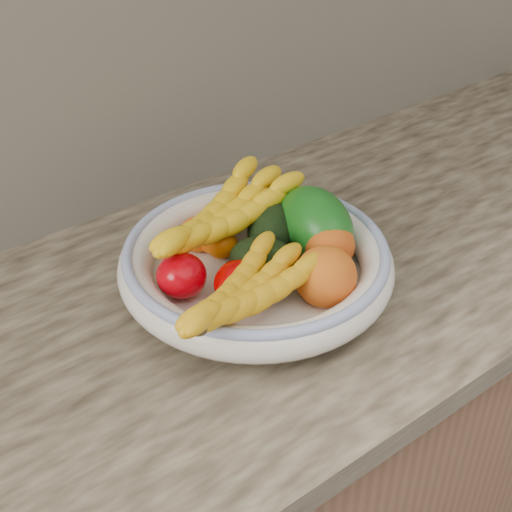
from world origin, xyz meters
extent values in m
cube|color=brown|center=(0.00, 1.68, 0.43)|extent=(2.40, 0.62, 0.86)
cube|color=tan|center=(0.00, 1.68, 0.88)|extent=(2.44, 0.66, 0.04)
cube|color=beige|center=(0.00, 1.99, 1.15)|extent=(2.40, 0.02, 0.50)
cylinder|color=silver|center=(0.00, 1.66, 0.91)|extent=(0.13, 0.13, 0.02)
cylinder|color=silver|center=(0.00, 1.66, 0.92)|extent=(0.32, 0.32, 0.01)
torus|color=silver|center=(0.00, 1.66, 0.95)|extent=(0.39, 0.39, 0.05)
torus|color=#3C59AB|center=(0.00, 1.66, 0.97)|extent=(0.37, 0.37, 0.02)
ellipsoid|color=#E85E04|center=(-0.03, 1.76, 0.95)|extent=(0.07, 0.07, 0.05)
ellipsoid|color=#DD4604|center=(0.02, 1.78, 0.95)|extent=(0.07, 0.07, 0.05)
ellipsoid|color=#DE6804|center=(-0.02, 1.72, 0.95)|extent=(0.06, 0.06, 0.04)
ellipsoid|color=#F26005|center=(-0.02, 1.74, 0.95)|extent=(0.05, 0.05, 0.05)
ellipsoid|color=#C0000B|center=(-0.11, 1.68, 0.96)|extent=(0.09, 0.09, 0.06)
ellipsoid|color=#A60000|center=(-0.06, 1.62, 0.96)|extent=(0.09, 0.09, 0.06)
ellipsoid|color=black|center=(0.00, 1.64, 0.96)|extent=(0.11, 0.11, 0.07)
ellipsoid|color=black|center=(0.06, 1.70, 0.96)|extent=(0.13, 0.12, 0.07)
ellipsoid|color=#0F5311|center=(0.10, 1.66, 0.98)|extent=(0.14, 0.16, 0.13)
ellipsoid|color=orange|center=(0.04, 1.56, 0.97)|extent=(0.09, 0.09, 0.08)
ellipsoid|color=orange|center=(0.09, 1.61, 0.97)|extent=(0.09, 0.09, 0.07)
camera|label=1|loc=(-0.49, 1.01, 1.54)|focal=50.00mm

